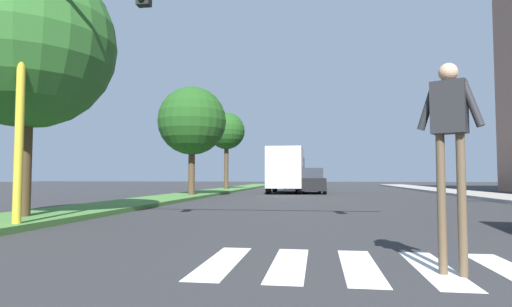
{
  "coord_description": "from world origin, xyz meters",
  "views": [
    {
      "loc": [
        -0.97,
        2.85,
        1.14
      ],
      "look_at": [
        -2.97,
        16.32,
        1.9
      ],
      "focal_mm": 29.28,
      "sensor_mm": 36.0,
      "label": 1
    }
  ],
  "objects_px": {
    "tree_mid": "(28,43)",
    "traffic_light_gantry": "(143,21)",
    "pedestrian_performer": "(450,133)",
    "sedan_midblock": "(310,182)",
    "truck_box_delivery": "(286,170)",
    "tree_distant": "(226,131)",
    "sedan_distant": "(296,180)",
    "tree_far": "(192,121)"
  },
  "relations": [
    {
      "from": "tree_mid",
      "to": "traffic_light_gantry",
      "type": "bearing_deg",
      "value": -21.98
    },
    {
      "from": "pedestrian_performer",
      "to": "sedan_midblock",
      "type": "relative_size",
      "value": 0.53
    },
    {
      "from": "pedestrian_performer",
      "to": "truck_box_delivery",
      "type": "height_order",
      "value": "truck_box_delivery"
    },
    {
      "from": "pedestrian_performer",
      "to": "tree_distant",
      "type": "bearing_deg",
      "value": 107.54
    },
    {
      "from": "tree_mid",
      "to": "tree_distant",
      "type": "bearing_deg",
      "value": 90.31
    },
    {
      "from": "tree_distant",
      "to": "truck_box_delivery",
      "type": "bearing_deg",
      "value": -40.79
    },
    {
      "from": "tree_distant",
      "to": "truck_box_delivery",
      "type": "distance_m",
      "value": 7.77
    },
    {
      "from": "tree_distant",
      "to": "truck_box_delivery",
      "type": "xyz_separation_m",
      "value": [
        5.33,
        -4.6,
        -3.28
      ]
    },
    {
      "from": "sedan_distant",
      "to": "truck_box_delivery",
      "type": "relative_size",
      "value": 0.69
    },
    {
      "from": "tree_far",
      "to": "truck_box_delivery",
      "type": "xyz_separation_m",
      "value": [
        4.79,
        6.74,
        -2.63
      ]
    },
    {
      "from": "tree_far",
      "to": "tree_distant",
      "type": "xyz_separation_m",
      "value": [
        -0.54,
        11.35,
        0.65
      ]
    },
    {
      "from": "traffic_light_gantry",
      "to": "pedestrian_performer",
      "type": "relative_size",
      "value": 3.75
    },
    {
      "from": "sedan_midblock",
      "to": "tree_distant",
      "type": "bearing_deg",
      "value": 145.46
    },
    {
      "from": "tree_mid",
      "to": "tree_far",
      "type": "xyz_separation_m",
      "value": [
        0.41,
        12.87,
        -0.32
      ]
    },
    {
      "from": "tree_mid",
      "to": "tree_distant",
      "type": "relative_size",
      "value": 1.05
    },
    {
      "from": "tree_mid",
      "to": "pedestrian_performer",
      "type": "height_order",
      "value": "tree_mid"
    },
    {
      "from": "tree_mid",
      "to": "truck_box_delivery",
      "type": "bearing_deg",
      "value": 75.14
    },
    {
      "from": "pedestrian_performer",
      "to": "sedan_distant",
      "type": "distance_m",
      "value": 34.3
    },
    {
      "from": "tree_far",
      "to": "tree_distant",
      "type": "distance_m",
      "value": 11.38
    },
    {
      "from": "tree_distant",
      "to": "sedan_midblock",
      "type": "xyz_separation_m",
      "value": [
        6.96,
        -4.79,
        -4.11
      ]
    },
    {
      "from": "traffic_light_gantry",
      "to": "pedestrian_performer",
      "type": "xyz_separation_m",
      "value": [
        5.11,
        -2.89,
        -2.72
      ]
    },
    {
      "from": "tree_distant",
      "to": "traffic_light_gantry",
      "type": "height_order",
      "value": "tree_distant"
    },
    {
      "from": "sedan_midblock",
      "to": "truck_box_delivery",
      "type": "xyz_separation_m",
      "value": [
        -1.63,
        0.19,
        0.83
      ]
    },
    {
      "from": "traffic_light_gantry",
      "to": "pedestrian_performer",
      "type": "height_order",
      "value": "traffic_light_gantry"
    },
    {
      "from": "tree_far",
      "to": "traffic_light_gantry",
      "type": "xyz_separation_m",
      "value": [
        3.4,
        -14.41,
        0.12
      ]
    },
    {
      "from": "truck_box_delivery",
      "to": "tree_distant",
      "type": "bearing_deg",
      "value": 139.21
    },
    {
      "from": "tree_far",
      "to": "sedan_midblock",
      "type": "xyz_separation_m",
      "value": [
        6.42,
        6.55,
        -3.46
      ]
    },
    {
      "from": "sedan_midblock",
      "to": "sedan_distant",
      "type": "relative_size",
      "value": 1.09
    },
    {
      "from": "pedestrian_performer",
      "to": "sedan_distant",
      "type": "xyz_separation_m",
      "value": [
        -3.62,
        34.1,
        -0.85
      ]
    },
    {
      "from": "pedestrian_performer",
      "to": "sedan_distant",
      "type": "relative_size",
      "value": 0.58
    },
    {
      "from": "tree_distant",
      "to": "sedan_midblock",
      "type": "distance_m",
      "value": 9.4
    },
    {
      "from": "tree_far",
      "to": "sedan_midblock",
      "type": "height_order",
      "value": "tree_far"
    },
    {
      "from": "tree_distant",
      "to": "sedan_distant",
      "type": "xyz_separation_m",
      "value": [
        5.43,
        5.45,
        -4.1
      ]
    },
    {
      "from": "tree_far",
      "to": "sedan_distant",
      "type": "distance_m",
      "value": 17.84
    },
    {
      "from": "sedan_distant",
      "to": "truck_box_delivery",
      "type": "distance_m",
      "value": 10.09
    },
    {
      "from": "traffic_light_gantry",
      "to": "truck_box_delivery",
      "type": "height_order",
      "value": "traffic_light_gantry"
    },
    {
      "from": "tree_far",
      "to": "truck_box_delivery",
      "type": "bearing_deg",
      "value": 54.61
    },
    {
      "from": "traffic_light_gantry",
      "to": "truck_box_delivery",
      "type": "xyz_separation_m",
      "value": [
        1.39,
        21.15,
        -2.74
      ]
    },
    {
      "from": "tree_mid",
      "to": "sedan_midblock",
      "type": "distance_m",
      "value": 20.93
    },
    {
      "from": "traffic_light_gantry",
      "to": "sedan_midblock",
      "type": "xyz_separation_m",
      "value": [
        3.02,
        20.96,
        -3.58
      ]
    },
    {
      "from": "sedan_distant",
      "to": "traffic_light_gantry",
      "type": "bearing_deg",
      "value": -92.73
    },
    {
      "from": "sedan_midblock",
      "to": "sedan_distant",
      "type": "height_order",
      "value": "sedan_distant"
    }
  ]
}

